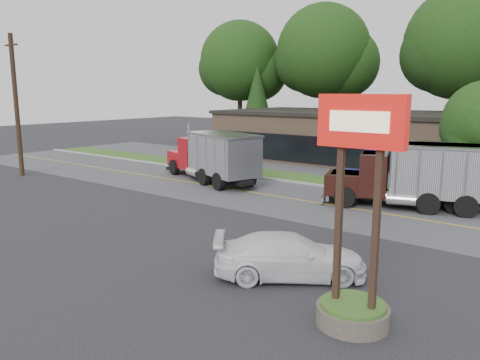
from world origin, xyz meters
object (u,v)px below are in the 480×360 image
object	(u,v)px
dump_truck_blue	(412,172)
dump_truck_maroon	(416,174)
utility_pole	(16,105)
dump_truck_red	(214,155)
rally_car	(290,256)
bilo_sign	(356,251)

from	to	relation	value
dump_truck_blue	dump_truck_maroon	bearing A→B (deg)	109.73
utility_pole	dump_truck_red	bearing A→B (deg)	27.79
dump_truck_maroon	rally_car	xyz separation A→B (m)	(-0.27, -11.86, -1.09)
utility_pole	dump_truck_blue	size ratio (longest dim) A/B	1.29
dump_truck_maroon	dump_truck_blue	bearing A→B (deg)	-69.23
dump_truck_blue	rally_car	size ratio (longest dim) A/B	1.57
dump_truck_blue	rally_car	bearing A→B (deg)	71.39
dump_truck_red	utility_pole	bearing A→B (deg)	47.68
dump_truck_blue	dump_truck_maroon	xyz separation A→B (m)	(0.39, -0.49, 0.00)
bilo_sign	rally_car	bearing A→B (deg)	150.18
dump_truck_red	rally_car	bearing A→B (deg)	159.26
dump_truck_blue	rally_car	world-z (taller)	dump_truck_blue
utility_pole	dump_truck_maroon	distance (m)	27.06
dump_truck_red	bilo_sign	bearing A→B (deg)	161.09
dump_truck_red	rally_car	xyz separation A→B (m)	(12.80, -10.98, -1.09)
bilo_sign	rally_car	xyz separation A→B (m)	(-3.00, 1.72, -1.30)
utility_pole	bilo_sign	world-z (taller)	utility_pole
utility_pole	dump_truck_blue	xyz separation A→B (m)	(25.37, 8.07, -3.29)
bilo_sign	dump_truck_red	size ratio (longest dim) A/B	0.63
utility_pole	bilo_sign	size ratio (longest dim) A/B	1.68
bilo_sign	dump_truck_red	world-z (taller)	bilo_sign
dump_truck_blue	rally_car	xyz separation A→B (m)	(0.13, -12.35, -1.08)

